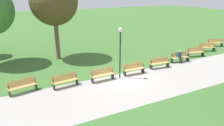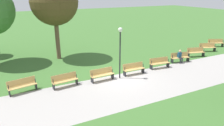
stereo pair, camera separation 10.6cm
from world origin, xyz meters
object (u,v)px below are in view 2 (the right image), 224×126
(bench_5, at_px, (134,68))
(bench_8, at_px, (22,85))
(bench_3, at_px, (180,57))
(bench_7, at_px, (65,80))
(tree_4, at_px, (54,2))
(bench_2, at_px, (196,52))
(bench_4, at_px, (159,63))
(bench_6, at_px, (102,74))
(bench_0, at_px, (216,43))
(bench_1, at_px, (207,47))
(lamp_post, at_px, (120,43))
(person_seated, at_px, (180,56))

(bench_5, distance_m, bench_8, 8.16)
(bench_3, distance_m, bench_7, 10.87)
(bench_5, relative_size, tree_4, 0.24)
(bench_2, distance_m, bench_4, 5.45)
(bench_5, distance_m, bench_7, 5.45)
(tree_4, bearing_deg, bench_6, 103.76)
(bench_4, xyz_separation_m, bench_5, (2.72, 0.20, 0.00))
(bench_0, bearing_deg, bench_7, 31.66)
(bench_1, bearing_deg, bench_2, 35.86)
(lamp_post, bearing_deg, bench_5, -170.86)
(bench_7, xyz_separation_m, tree_4, (-1.08, -6.50, 4.87))
(person_seated, height_order, lamp_post, lamp_post)
(bench_2, xyz_separation_m, lamp_post, (9.44, 1.41, 2.23))
(bench_3, xyz_separation_m, bench_5, (5.42, 0.60, 0.00))
(bench_6, bearing_deg, bench_7, -6.32)
(bench_5, relative_size, bench_8, 0.98)
(bench_0, xyz_separation_m, bench_3, (7.81, 2.36, 0.00))
(bench_8, bearing_deg, bench_5, 165.23)
(bench_4, distance_m, lamp_post, 4.67)
(bench_3, xyz_separation_m, bench_4, (2.70, 0.40, 0.00))
(bench_7, distance_m, tree_4, 8.19)
(bench_1, distance_m, bench_8, 18.87)
(bench_8, height_order, tree_4, tree_4)
(bench_4, height_order, bench_8, same)
(bench_6, xyz_separation_m, bench_7, (2.72, -0.20, 0.00))
(person_seated, bearing_deg, bench_1, -153.83)
(bench_5, xyz_separation_m, bench_8, (8.14, -0.60, 0.00))
(bench_1, xyz_separation_m, bench_8, (18.82, 1.39, 0.00))
(bench_5, bearing_deg, bench_6, 2.11)
(bench_5, bearing_deg, bench_7, 0.01)
(bench_2, bearing_deg, bench_6, 21.11)
(bench_2, bearing_deg, bench_5, 23.21)
(bench_2, relative_size, bench_3, 1.00)
(bench_3, bearing_deg, person_seated, 53.92)
(bench_5, bearing_deg, lamp_post, 11.26)
(bench_1, bearing_deg, tree_4, 1.62)
(bench_3, relative_size, bench_8, 1.00)
(bench_3, height_order, tree_4, tree_4)
(bench_5, bearing_deg, bench_3, -171.57)
(bench_3, distance_m, lamp_post, 7.18)
(bench_7, xyz_separation_m, bench_8, (2.70, -0.40, 0.00))
(bench_2, height_order, bench_3, same)
(bench_1, bearing_deg, bench_7, 25.33)
(bench_0, xyz_separation_m, lamp_post, (14.59, 3.18, 2.23))
(bench_0, relative_size, person_seated, 1.52)
(bench_3, relative_size, tree_4, 0.24)
(bench_5, bearing_deg, bench_2, -169.47)
(bench_5, height_order, bench_6, same)
(bench_1, relative_size, lamp_post, 0.48)
(bench_5, bearing_deg, bench_4, -173.68)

